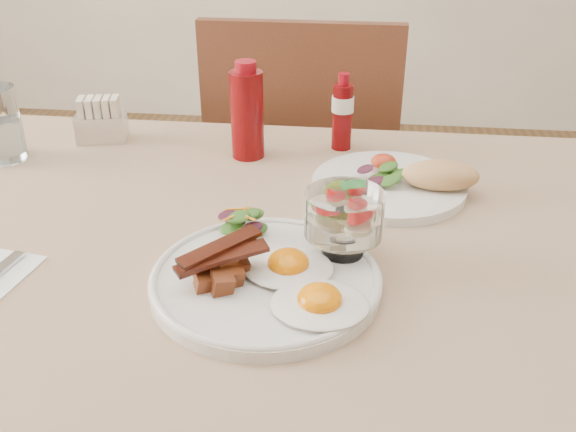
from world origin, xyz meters
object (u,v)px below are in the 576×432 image
(main_plate, at_px, (266,281))
(table, at_px, (260,296))
(second_plate, at_px, (401,182))
(sugar_caddy, at_px, (101,122))
(hot_sauce_bottle, at_px, (342,113))
(ketchup_bottle, at_px, (247,113))
(fruit_cup, at_px, (344,214))
(chair_far, at_px, (304,182))

(main_plate, bearing_deg, table, 103.66)
(second_plate, height_order, sugar_caddy, sugar_caddy)
(second_plate, distance_m, sugar_caddy, 0.56)
(hot_sauce_bottle, bearing_deg, ketchup_bottle, -160.96)
(table, distance_m, second_plate, 0.29)
(main_plate, xyz_separation_m, sugar_caddy, (-0.37, 0.43, 0.03))
(table, bearing_deg, main_plate, -76.34)
(table, bearing_deg, fruit_cup, -18.36)
(table, distance_m, fruit_cup, 0.20)
(ketchup_bottle, bearing_deg, fruit_cup, -61.27)
(main_plate, distance_m, second_plate, 0.33)
(chair_far, distance_m, fruit_cup, 0.77)
(ketchup_bottle, bearing_deg, hot_sauce_bottle, 19.04)
(table, bearing_deg, sugar_caddy, 136.46)
(main_plate, distance_m, sugar_caddy, 0.57)
(hot_sauce_bottle, bearing_deg, sugar_caddy, -177.86)
(second_plate, bearing_deg, sugar_caddy, 164.76)
(sugar_caddy, bearing_deg, table, -55.55)
(second_plate, relative_size, hot_sauce_bottle, 1.90)
(table, height_order, fruit_cup, fruit_cup)
(ketchup_bottle, relative_size, sugar_caddy, 1.72)
(chair_far, distance_m, second_plate, 0.58)
(table, xyz_separation_m, fruit_cup, (0.11, -0.04, 0.16))
(main_plate, height_order, hot_sauce_bottle, hot_sauce_bottle)
(table, relative_size, second_plate, 5.11)
(chair_far, relative_size, fruit_cup, 9.31)
(ketchup_bottle, height_order, hot_sauce_bottle, ketchup_bottle)
(fruit_cup, bearing_deg, second_plate, 69.44)
(main_plate, height_order, ketchup_bottle, ketchup_bottle)
(chair_far, xyz_separation_m, ketchup_bottle, (-0.06, -0.38, 0.31))
(fruit_cup, distance_m, sugar_caddy, 0.59)
(second_plate, xyz_separation_m, hot_sauce_bottle, (-0.10, 0.16, 0.05))
(main_plate, height_order, fruit_cup, fruit_cup)
(chair_far, xyz_separation_m, sugar_caddy, (-0.34, -0.34, 0.26))
(main_plate, relative_size, hot_sauce_bottle, 2.04)
(table, xyz_separation_m, main_plate, (0.02, -0.10, 0.10))
(table, height_order, main_plate, main_plate)
(ketchup_bottle, xyz_separation_m, sugar_caddy, (-0.28, 0.04, -0.04))
(chair_far, height_order, fruit_cup, chair_far)
(chair_far, distance_m, ketchup_bottle, 0.49)
(table, bearing_deg, second_plate, 42.58)
(fruit_cup, xyz_separation_m, second_plate, (0.08, 0.22, -0.06))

